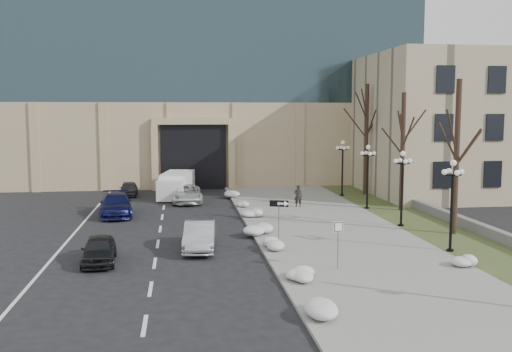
# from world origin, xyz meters

# --- Properties ---
(ground) EXTENTS (160.00, 160.00, 0.00)m
(ground) POSITION_xyz_m (0.00, 0.00, 0.00)
(ground) COLOR black
(ground) RESTS_ON ground
(sidewalk) EXTENTS (9.00, 40.00, 0.12)m
(sidewalk) POSITION_xyz_m (3.50, 14.00, 0.06)
(sidewalk) COLOR gray
(sidewalk) RESTS_ON ground
(curb) EXTENTS (0.30, 40.00, 0.14)m
(curb) POSITION_xyz_m (-1.00, 14.00, 0.07)
(curb) COLOR gray
(curb) RESTS_ON ground
(grass_strip) EXTENTS (4.00, 40.00, 0.10)m
(grass_strip) POSITION_xyz_m (10.00, 14.00, 0.05)
(grass_strip) COLOR #3B4924
(grass_strip) RESTS_ON ground
(stone_wall) EXTENTS (0.50, 30.00, 0.70)m
(stone_wall) POSITION_xyz_m (12.00, 16.00, 0.35)
(stone_wall) COLOR slate
(stone_wall) RESTS_ON ground
(office_tower) EXTENTS (40.00, 24.70, 36.00)m
(office_tower) POSITION_xyz_m (-2.01, 43.58, 18.49)
(office_tower) COLOR tan
(office_tower) RESTS_ON ground
(classical_building) EXTENTS (22.00, 18.12, 12.00)m
(classical_building) POSITION_xyz_m (22.00, 27.98, 6.00)
(classical_building) COLOR tan
(classical_building) RESTS_ON ground
(car_a) EXTENTS (1.77, 3.89, 1.29)m
(car_a) POSITION_xyz_m (-9.11, 6.39, 0.65)
(car_a) COLOR black
(car_a) RESTS_ON ground
(car_b) EXTENTS (1.89, 4.55, 1.46)m
(car_b) POSITION_xyz_m (-4.29, 8.38, 0.73)
(car_b) COLOR #ADAFB4
(car_b) RESTS_ON ground
(car_c) EXTENTS (2.71, 5.43, 1.51)m
(car_c) POSITION_xyz_m (-9.67, 18.98, 0.76)
(car_c) COLOR #171951
(car_c) RESTS_ON ground
(car_d) EXTENTS (2.43, 5.09, 1.40)m
(car_d) POSITION_xyz_m (-4.76, 24.14, 0.70)
(car_d) COLOR silver
(car_d) RESTS_ON ground
(car_e) EXTENTS (1.52, 3.62, 1.22)m
(car_e) POSITION_xyz_m (-9.63, 28.49, 0.61)
(car_e) COLOR #323137
(car_e) RESTS_ON ground
(pedestrian) EXTENTS (0.67, 0.52, 1.64)m
(pedestrian) POSITION_xyz_m (3.40, 20.20, 0.94)
(pedestrian) COLOR black
(pedestrian) RESTS_ON sidewalk
(box_truck) EXTENTS (3.21, 6.66, 2.03)m
(box_truck) POSITION_xyz_m (-5.56, 27.14, 0.98)
(box_truck) COLOR silver
(box_truck) RESTS_ON ground
(one_way_sign) EXTENTS (0.98, 0.47, 2.68)m
(one_way_sign) POSITION_xyz_m (-0.15, 7.24, 2.22)
(one_way_sign) COLOR slate
(one_way_sign) RESTS_ON ground
(keep_sign) EXTENTS (0.48, 0.15, 2.28)m
(keep_sign) POSITION_xyz_m (1.73, 3.53, 1.68)
(keep_sign) COLOR slate
(keep_sign) RESTS_ON ground
(snow_clump_a) EXTENTS (1.10, 1.60, 0.36)m
(snow_clump_a) POSITION_xyz_m (-0.77, -1.98, 0.30)
(snow_clump_a) COLOR white
(snow_clump_a) RESTS_ON sidewalk
(snow_clump_b) EXTENTS (1.10, 1.60, 0.36)m
(snow_clump_b) POSITION_xyz_m (-0.44, 2.16, 0.30)
(snow_clump_b) COLOR white
(snow_clump_b) RESTS_ON sidewalk
(snow_clump_c) EXTENTS (1.10, 1.60, 0.36)m
(snow_clump_c) POSITION_xyz_m (-0.37, 7.57, 0.30)
(snow_clump_c) COLOR white
(snow_clump_c) RESTS_ON sidewalk
(snow_clump_d) EXTENTS (1.10, 1.60, 0.36)m
(snow_clump_d) POSITION_xyz_m (-0.76, 11.05, 0.30)
(snow_clump_d) COLOR white
(snow_clump_d) RESTS_ON sidewalk
(snow_clump_e) EXTENTS (1.10, 1.60, 0.36)m
(snow_clump_e) POSITION_xyz_m (-0.40, 16.39, 0.30)
(snow_clump_e) COLOR white
(snow_clump_e) RESTS_ON sidewalk
(snow_clump_f) EXTENTS (1.10, 1.60, 0.36)m
(snow_clump_f) POSITION_xyz_m (-0.53, 20.61, 0.30)
(snow_clump_f) COLOR white
(snow_clump_f) RESTS_ON sidewalk
(snow_clump_g) EXTENTS (1.10, 1.60, 0.36)m
(snow_clump_g) POSITION_xyz_m (-0.87, 25.46, 0.30)
(snow_clump_g) COLOR white
(snow_clump_g) RESTS_ON sidewalk
(snow_clump_h) EXTENTS (1.10, 1.60, 0.36)m
(snow_clump_h) POSITION_xyz_m (7.65, 3.56, 0.30)
(snow_clump_h) COLOR white
(snow_clump_h) RESTS_ON sidewalk
(lamppost_a) EXTENTS (1.18, 1.18, 4.76)m
(lamppost_a) POSITION_xyz_m (8.30, 6.00, 3.07)
(lamppost_a) COLOR black
(lamppost_a) RESTS_ON ground
(lamppost_b) EXTENTS (1.18, 1.18, 4.76)m
(lamppost_b) POSITION_xyz_m (8.30, 12.50, 3.07)
(lamppost_b) COLOR black
(lamppost_b) RESTS_ON ground
(lamppost_c) EXTENTS (1.18, 1.18, 4.76)m
(lamppost_c) POSITION_xyz_m (8.30, 19.00, 3.07)
(lamppost_c) COLOR black
(lamppost_c) RESTS_ON ground
(lamppost_d) EXTENTS (1.18, 1.18, 4.76)m
(lamppost_d) POSITION_xyz_m (8.30, 25.50, 3.07)
(lamppost_d) COLOR black
(lamppost_d) RESTS_ON ground
(tree_near) EXTENTS (3.20, 3.20, 9.00)m
(tree_near) POSITION_xyz_m (10.50, 10.00, 5.83)
(tree_near) COLOR black
(tree_near) RESTS_ON ground
(tree_mid) EXTENTS (3.20, 3.20, 8.50)m
(tree_mid) POSITION_xyz_m (10.50, 18.00, 5.50)
(tree_mid) COLOR black
(tree_mid) RESTS_ON ground
(tree_far) EXTENTS (3.20, 3.20, 9.50)m
(tree_far) POSITION_xyz_m (10.50, 26.00, 6.15)
(tree_far) COLOR black
(tree_far) RESTS_ON ground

